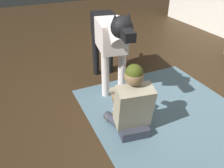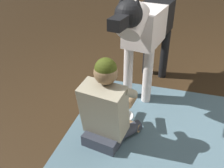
{
  "view_description": "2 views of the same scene",
  "coord_description": "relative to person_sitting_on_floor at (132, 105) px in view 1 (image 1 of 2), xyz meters",
  "views": [
    {
      "loc": [
        2.09,
        -1.47,
        1.9
      ],
      "look_at": [
        -0.08,
        -0.46,
        0.42
      ],
      "focal_mm": 35.77,
      "sensor_mm": 36.0,
      "label": 1
    },
    {
      "loc": [
        2.13,
        0.18,
        1.76
      ],
      "look_at": [
        -0.12,
        -0.49,
        0.35
      ],
      "focal_mm": 40.31,
      "sensor_mm": 36.0,
      "label": 2
    }
  ],
  "objects": [
    {
      "name": "hot_dog_on_plate",
      "position": [
        -0.38,
        0.07,
        -0.34
      ],
      "size": [
        0.23,
        0.23,
        0.06
      ],
      "color": "white",
      "rests_on": "ground"
    },
    {
      "name": "area_rug",
      "position": [
        -0.05,
        0.57,
        -0.36
      ],
      "size": [
        2.11,
        1.98,
        0.01
      ],
      "primitive_type": "cube",
      "color": "slate",
      "rests_on": "ground"
    },
    {
      "name": "person_sitting_on_floor",
      "position": [
        0.0,
        0.0,
        0.0
      ],
      "size": [
        0.69,
        0.57,
        0.88
      ],
      "color": "#313540",
      "rests_on": "ground"
    },
    {
      "name": "large_dog",
      "position": [
        -0.98,
        0.17,
        0.47
      ],
      "size": [
        1.63,
        0.49,
        1.28
      ],
      "color": "silver",
      "rests_on": "ground"
    },
    {
      "name": "ground_plane",
      "position": [
        -0.34,
        0.41,
        -0.36
      ],
      "size": [
        14.34,
        14.34,
        0.0
      ],
      "primitive_type": "plane",
      "color": "#352515"
    }
  ]
}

